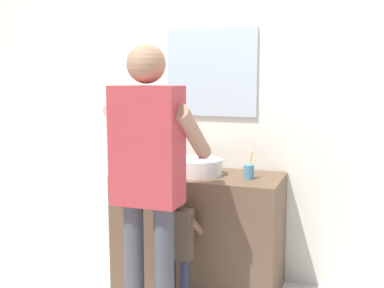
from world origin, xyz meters
TOP-DOWN VIEW (x-y plane):
  - back_wall at (0.00, 0.62)m, footprint 4.40×0.10m
  - vanity_cabinet at (0.00, 0.30)m, footprint 1.14×0.54m
  - sink_basin at (0.00, 0.28)m, footprint 0.33×0.33m
  - faucet at (0.00, 0.48)m, footprint 0.18×0.14m
  - toothbrush_cup at (0.36, 0.27)m, footprint 0.07×0.07m
  - child_toddler at (0.00, -0.10)m, footprint 0.24×0.24m
  - adult_parent at (-0.09, -0.34)m, footprint 0.51×0.54m

SIDE VIEW (x-z plane):
  - vanity_cabinet at x=0.00m, z-range 0.00..0.82m
  - child_toddler at x=0.00m, z-range 0.08..0.86m
  - toothbrush_cup at x=0.36m, z-range 0.76..0.97m
  - sink_basin at x=0.00m, z-range 0.82..0.93m
  - faucet at x=0.00m, z-range 0.81..0.99m
  - adult_parent at x=-0.09m, z-range 0.17..1.83m
  - back_wall at x=0.00m, z-range 0.00..2.70m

